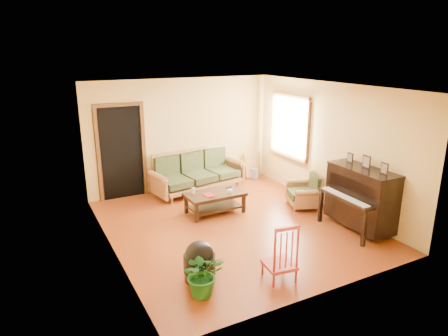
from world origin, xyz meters
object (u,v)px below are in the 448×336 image
armchair (304,190)px  red_chair (280,251)px  piano (361,199)px  potted_plant (203,274)px  footstool (200,266)px  coffee_table (215,203)px  sofa (198,172)px  ceramic_crock (254,173)px

armchair → red_chair: 2.91m
piano → potted_plant: piano is taller
armchair → footstool: 3.46m
footstool → coffee_table: bearing=58.4°
armchair → piano: piano is taller
sofa → potted_plant: bearing=-122.2°
footstool → red_chair: size_ratio=0.52×
coffee_table → potted_plant: (-1.41, -2.48, 0.11)m
footstool → ceramic_crock: size_ratio=1.83×
coffee_table → potted_plant: potted_plant is taller
sofa → armchair: (1.55, -1.94, -0.10)m
coffee_table → potted_plant: 2.86m
armchair → coffee_table: bearing=-176.8°
red_chair → ceramic_crock: bearing=69.7°
sofa → red_chair: bearing=-106.1°
ceramic_crock → sofa: bearing=-172.6°
sofa → piano: 3.74m
armchair → footstool: armchair is taller
coffee_table → ceramic_crock: size_ratio=4.62×
sofa → armchair: bearing=-60.1°
armchair → sofa: bearing=149.7°
ceramic_crock → footstool: bearing=-131.1°
piano → potted_plant: bearing=-168.8°
footstool → ceramic_crock: footstool is taller
piano → red_chair: piano is taller
footstool → potted_plant: (-0.11, -0.37, 0.10)m
piano → potted_plant: size_ratio=2.08×
armchair → ceramic_crock: armchair is taller
piano → footstool: 3.36m
coffee_table → footstool: bearing=-121.6°
footstool → sofa: bearing=66.0°
footstool → ceramic_crock: bearing=48.9°
sofa → red_chair: 4.02m
armchair → red_chair: bearing=-114.2°
armchair → ceramic_crock: bearing=107.7°
footstool → ceramic_crock: 4.91m
footstool → red_chair: red_chair is taller
sofa → potted_plant: 4.19m
coffee_table → footstool: size_ratio=2.52×
coffee_table → footstool: (-1.30, -2.11, 0.01)m
coffee_table → red_chair: bearing=-95.7°
sofa → coffee_table: size_ratio=1.86×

